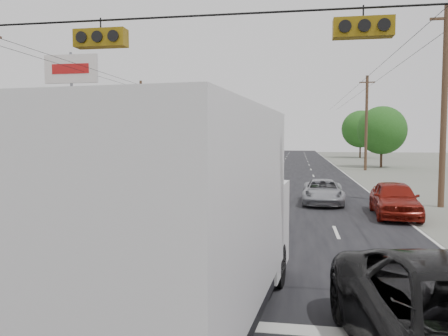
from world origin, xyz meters
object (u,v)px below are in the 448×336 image
Objects in this scene: box_truck at (189,219)px; tree_left_far at (129,136)px; queue_car_b at (242,221)px; oncoming_near at (42,194)px; utility_pole_right_b at (444,105)px; utility_pole_right_c at (366,122)px; tree_right_mid at (382,130)px; oncoming_far at (200,176)px; red_sedan at (157,232)px; tree_right_far at (361,129)px; queue_car_a at (233,204)px; queue_car_e at (394,199)px; utility_pole_left_c at (141,124)px; queue_car_c at (323,192)px; tan_sedan at (132,328)px; pole_sign_far at (113,130)px; pole_sign_billboard at (71,77)px.

tree_left_far is at bearing 118.01° from box_truck.
tree_left_far is 59.42m from queue_car_b.
tree_left_far is 51.76m from oncoming_near.
utility_pole_right_c is (0.00, 25.00, 0.00)m from utility_pole_right_b.
tree_right_mid reaches higher than oncoming_far.
utility_pole_right_b is 16.47m from red_sedan.
queue_car_a is (-13.35, -59.97, -4.29)m from tree_right_far.
box_truck is at bearing -83.96° from queue_car_b.
red_sedan is at bearing 138.61° from oncoming_near.
utility_pole_right_b reaches higher than oncoming_far.
tree_right_far is 64.94m from queue_car_b.
box_truck is at bearing -113.02° from queue_car_e.
tree_right_far is (38.00, 10.00, 1.24)m from tree_left_far.
tree_left_far is 1.34× the size of queue_car_e.
red_sedan reaches higher than queue_car_b.
utility_pole_left_c is 43.95m from box_truck.
tree_right_far is at bearing 82.43° from queue_car_c.
utility_pole_left_c is 45.31m from tan_sedan.
utility_pole_right_c is at bearing -123.36° from oncoming_near.
utility_pole_right_b is 56.72m from tree_left_far.
red_sedan is (-11.10, -11.38, -4.32)m from utility_pole_right_b.
queue_car_b is (0.02, 7.25, -1.40)m from box_truck.
pole_sign_far is at bearing -170.84° from tree_right_mid.
tree_right_far reaches higher than queue_car_b.
tree_left_far is 1.27× the size of tan_sedan.
tree_left_far reaches higher than tan_sedan.
red_sedan is at bearing -112.73° from queue_car_c.
box_truck reaches higher than tan_sedan.
oncoming_near is (-22.65, -59.35, -4.16)m from tree_right_far.
tree_right_mid is (2.50, 30.00, -0.77)m from utility_pole_right_b.
utility_pole_right_c is 29.78m from pole_sign_billboard.
oncoming_near is at bearing -122.22° from tree_right_mid.
oncoming_far is (-13.90, 6.71, -4.31)m from utility_pole_right_b.
queue_car_c is at bearing 142.07° from oncoming_far.
pole_sign_far is 0.74× the size of tree_right_far.
queue_car_b is at bearing -76.10° from queue_car_a.
utility_pole_right_b reaches higher than tan_sedan.
utility_pole_left_c is 31.76m from queue_car_c.
oncoming_near reaches higher than queue_car_a.
utility_pole_right_c is 1.83× the size of oncoming_near.
box_truck is at bearing -84.96° from queue_car_a.
queue_car_e is (8.20, 8.16, -0.01)m from red_sedan.
utility_pole_right_c is at bearing -125.97° from oncoming_far.
utility_pole_left_c reaches higher than red_sedan.
oncoming_far is at bearing 142.85° from queue_car_c.
pole_sign_billboard reaches higher than queue_car_c.
oncoming_far reaches higher than red_sedan.
queue_car_b is (0.50, 8.77, -0.05)m from tan_sedan.
oncoming_far is (-16.40, -23.29, -3.54)m from tree_right_mid.
oncoming_near reaches higher than queue_car_c.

